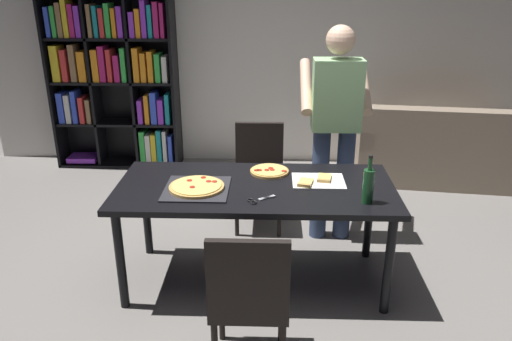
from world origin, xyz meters
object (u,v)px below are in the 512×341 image
at_px(wine_bottle, 368,185).
at_px(second_pizza_plain, 269,171).
at_px(pepperoni_pizza_on_tray, 197,187).
at_px(couch, 437,153).
at_px(chair_far_side, 259,169).
at_px(dining_table, 255,195).
at_px(kitchen_scissors, 257,200).
at_px(chair_near_camera, 249,295).
at_px(person_serving_pizza, 335,123).
at_px(bookshelf, 115,77).

bearing_deg(wine_bottle, second_pizza_plain, 141.55).
bearing_deg(pepperoni_pizza_on_tray, couch, 42.20).
bearing_deg(couch, second_pizza_plain, -135.85).
relative_size(couch, wine_bottle, 5.66).
distance_m(chair_far_side, couch, 2.18).
relative_size(dining_table, kitchen_scissors, 9.95).
xyz_separation_m(chair_near_camera, kitchen_scissors, (0.02, 0.67, 0.24)).
bearing_deg(chair_near_camera, pepperoni_pizza_on_tray, 114.96).
relative_size(chair_far_side, person_serving_pizza, 0.51).
bearing_deg(pepperoni_pizza_on_tray, second_pizza_plain, 33.78).
relative_size(chair_far_side, second_pizza_plain, 3.22).
distance_m(bookshelf, person_serving_pizza, 2.81).
height_order(chair_far_side, wine_bottle, wine_bottle).
bearing_deg(chair_near_camera, couch, 56.92).
xyz_separation_m(chair_near_camera, bookshelf, (-1.65, 3.29, 0.51)).
bearing_deg(kitchen_scissors, chair_far_side, 91.09).
distance_m(dining_table, pepperoni_pizza_on_tray, 0.41).
bearing_deg(pepperoni_pizza_on_tray, kitchen_scissors, -21.97).
bearing_deg(person_serving_pizza, second_pizza_plain, -138.46).
relative_size(chair_near_camera, person_serving_pizza, 0.51).
relative_size(bookshelf, second_pizza_plain, 6.97).
xyz_separation_m(chair_far_side, pepperoni_pizza_on_tray, (-0.39, -1.00, 0.25)).
bearing_deg(chair_near_camera, person_serving_pizza, 69.34).
xyz_separation_m(couch, wine_bottle, (-1.18, -2.24, 0.57)).
distance_m(chair_near_camera, second_pizza_plain, 1.19).
xyz_separation_m(bookshelf, kitchen_scissors, (1.67, -2.62, -0.27)).
relative_size(bookshelf, person_serving_pizza, 1.11).
distance_m(chair_far_side, pepperoni_pizza_on_tray, 1.10).
xyz_separation_m(chair_near_camera, couch, (1.89, 2.91, -0.21)).
distance_m(dining_table, wine_bottle, 0.78).
height_order(bookshelf, wine_bottle, bookshelf).
distance_m(chair_far_side, second_pizza_plain, 0.73).
bearing_deg(dining_table, second_pizza_plain, 68.63).
bearing_deg(dining_table, chair_near_camera, -90.00).
relative_size(chair_near_camera, wine_bottle, 2.85).
xyz_separation_m(dining_table, kitchen_scissors, (0.02, -0.25, 0.08)).
relative_size(wine_bottle, second_pizza_plain, 1.13).
height_order(chair_near_camera, second_pizza_plain, chair_near_camera).
bearing_deg(person_serving_pizza, kitchen_scissors, -121.83).
relative_size(chair_near_camera, bookshelf, 0.46).
distance_m(person_serving_pizza, second_pizza_plain, 0.73).
bearing_deg(chair_near_camera, second_pizza_plain, 85.34).
xyz_separation_m(dining_table, person_serving_pizza, (0.61, 0.70, 0.32)).
height_order(bookshelf, person_serving_pizza, bookshelf).
bearing_deg(second_pizza_plain, wine_bottle, -38.45).
height_order(dining_table, second_pizza_plain, second_pizza_plain).
bearing_deg(kitchen_scissors, bookshelf, 122.55).
xyz_separation_m(pepperoni_pizza_on_tray, kitchen_scissors, (0.41, -0.17, -0.01)).
distance_m(person_serving_pizza, pepperoni_pizza_on_tray, 1.29).
height_order(person_serving_pizza, kitchen_scissors, person_serving_pizza).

